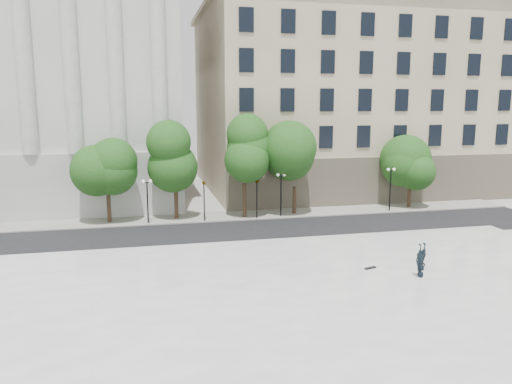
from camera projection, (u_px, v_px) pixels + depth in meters
ground at (277, 332)px, 22.82m from camera, size 160.00×160.00×0.00m
plaza at (261, 302)px, 25.67m from camera, size 44.00×22.00×0.45m
street at (218, 234)px, 40.11m from camera, size 60.00×8.00×0.02m
far_sidewalk at (209, 217)px, 45.87m from camera, size 60.00×4.00×0.12m
building_west at (33, 80)px, 53.94m from camera, size 31.50×27.65×25.60m
building_east at (350, 97)px, 62.63m from camera, size 36.00×26.15×23.00m
traffic_light_west at (204, 182)px, 43.49m from camera, size 0.48×1.59×4.13m
traffic_light_east at (257, 179)px, 44.51m from camera, size 1.08×1.80×4.23m
person_lying at (420, 272)px, 28.73m from camera, size 1.20×2.12×0.55m
skateboard at (370, 268)px, 30.23m from camera, size 0.83×0.45×0.08m
street_trees at (218, 164)px, 44.90m from camera, size 46.16×5.06×7.92m
lamp_posts at (213, 189)px, 44.09m from camera, size 36.39×0.28×4.29m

